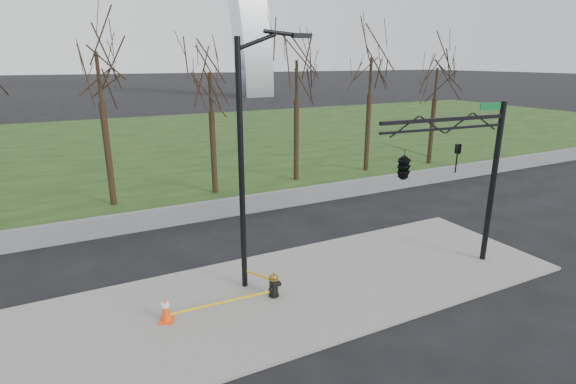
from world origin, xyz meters
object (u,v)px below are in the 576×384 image
fire_hydrant (274,285)px  traffic_signal_mast (423,162)px  street_light (248,150)px  traffic_cone (166,310)px

fire_hydrant → traffic_signal_mast: traffic_signal_mast is taller
fire_hydrant → street_light: size_ratio=0.10×
fire_hydrant → traffic_cone: size_ratio=1.09×
street_light → traffic_signal_mast: (5.36, -1.93, -0.55)m
fire_hydrant → street_light: bearing=87.7°
traffic_cone → street_light: size_ratio=0.09×
traffic_cone → traffic_signal_mast: 9.22m
traffic_cone → traffic_signal_mast: size_ratio=0.13×
fire_hydrant → street_light: 4.35m
street_light → traffic_signal_mast: 5.73m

